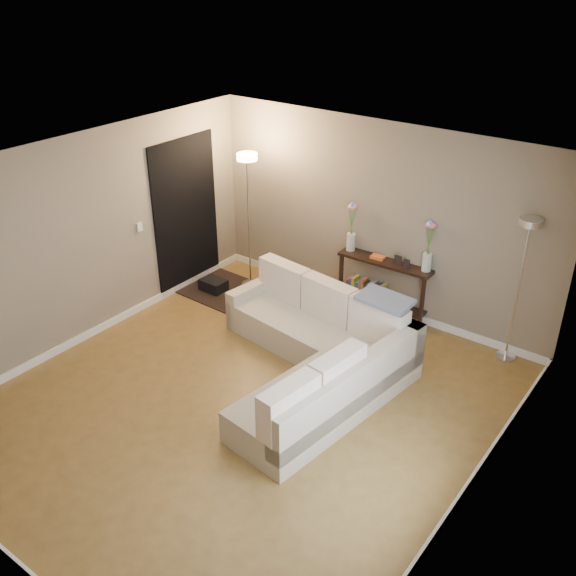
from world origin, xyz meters
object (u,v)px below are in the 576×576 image
Objects in this scene: console_table at (380,282)px; floor_lamp_lit at (248,195)px; floor_lamp_unlit at (523,263)px; sectional_sofa at (319,351)px.

console_table is 2.18m from floor_lamp_lit.
floor_lamp_lit is at bearing -174.05° from floor_lamp_unlit.
floor_lamp_unlit is at bearing 5.95° from floor_lamp_lit.
floor_lamp_lit is 1.09× the size of floor_lamp_unlit.
console_table is (-0.18, 1.72, 0.13)m from sectional_sofa.
floor_lamp_lit is (-1.90, -0.45, 0.96)m from console_table.
console_table is 2.01m from floor_lamp_unlit.
floor_lamp_lit is 3.75m from floor_lamp_unlit.
sectional_sofa is 2.53m from floor_lamp_unlit.
floor_lamp_unlit reaches higher than console_table.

